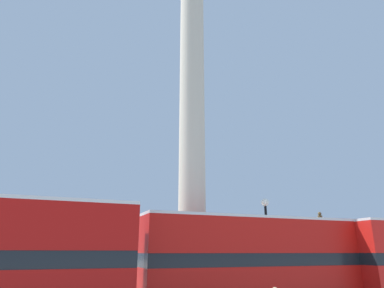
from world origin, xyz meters
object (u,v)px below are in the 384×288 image
at_px(bus_c, 253,259).
at_px(equestrian_statue, 325,266).
at_px(monument_column, 192,188).
at_px(street_lamp, 268,242).

relative_size(bus_c, equestrian_statue, 1.87).
xyz_separation_m(monument_column, equestrian_statue, (12.40, 3.51, -4.62)).
bearing_deg(equestrian_statue, street_lamp, 179.35).
bearing_deg(street_lamp, bus_c, -136.91).
bearing_deg(street_lamp, equestrian_statue, 32.01).
bearing_deg(monument_column, equestrian_statue, 15.82).
bearing_deg(street_lamp, monument_column, 152.27).
height_order(monument_column, street_lamp, monument_column).
bearing_deg(monument_column, street_lamp, -27.73).
height_order(bus_c, street_lamp, street_lamp).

